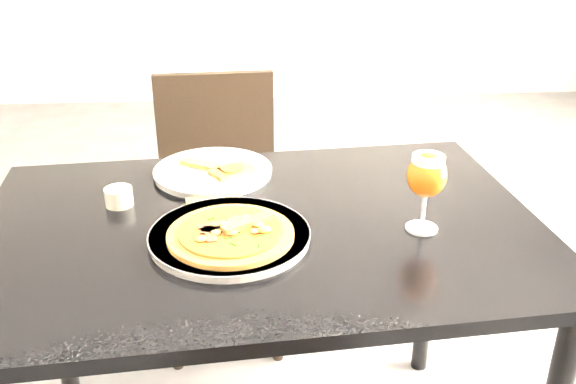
{
  "coord_description": "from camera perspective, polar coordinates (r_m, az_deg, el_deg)",
  "views": [
    {
      "loc": [
        -0.19,
        -1.54,
        1.4
      ],
      "look_at": [
        -0.1,
        -0.34,
        0.83
      ],
      "focal_mm": 40.0,
      "sensor_mm": 36.0,
      "label": 1
    }
  ],
  "objects": [
    {
      "name": "dining_table",
      "position": [
        1.42,
        -2.35,
        -5.94
      ],
      "size": [
        1.26,
        0.89,
        0.75
      ],
      "rotation": [
        0.0,
        0.0,
        0.08
      ],
      "color": "black",
      "rests_on": "ground"
    },
    {
      "name": "plate_main",
      "position": [
        1.31,
        -5.2,
        -3.92
      ],
      "size": [
        0.42,
        0.42,
        0.02
      ],
      "primitive_type": "cylinder",
      "rotation": [
        0.0,
        0.0,
        0.34
      ],
      "color": "silver",
      "rests_on": "dining_table"
    },
    {
      "name": "crust_scraps",
      "position": [
        1.59,
        -5.82,
        2.08
      ],
      "size": [
        0.19,
        0.14,
        0.01
      ],
      "rotation": [
        0.0,
        0.0,
        -0.12
      ],
      "color": "#954F24",
      "rests_on": "plate_second"
    },
    {
      "name": "plate_second",
      "position": [
        1.62,
        -6.68,
        1.82
      ],
      "size": [
        0.3,
        0.3,
        0.02
      ],
      "primitive_type": "cylinder",
      "rotation": [
        0.0,
        0.0,
        0.01
      ],
      "color": "silver",
      "rests_on": "dining_table"
    },
    {
      "name": "sauce_cup",
      "position": [
        1.49,
        -14.82,
        -0.34
      ],
      "size": [
        0.06,
        0.06,
        0.04
      ],
      "color": "beige",
      "rests_on": "dining_table"
    },
    {
      "name": "chair_far",
      "position": [
        2.1,
        -6.1,
        -0.71
      ],
      "size": [
        0.42,
        0.42,
        0.87
      ],
      "rotation": [
        0.0,
        0.0,
        0.05
      ],
      "color": "black",
      "rests_on": "ground"
    },
    {
      "name": "loose_crust",
      "position": [
        1.48,
        -6.69,
        -0.69
      ],
      "size": [
        0.13,
        0.05,
        0.01
      ],
      "primitive_type": "cube",
      "rotation": [
        0.0,
        0.0,
        0.15
      ],
      "color": "#954F24",
      "rests_on": "dining_table"
    },
    {
      "name": "beer_glass",
      "position": [
        1.33,
        12.24,
        1.43
      ],
      "size": [
        0.08,
        0.08,
        0.17
      ],
      "color": "silver",
      "rests_on": "dining_table"
    },
    {
      "name": "pizza",
      "position": [
        1.29,
        -5.09,
        -3.65
      ],
      "size": [
        0.26,
        0.26,
        0.03
      ],
      "rotation": [
        0.0,
        0.0,
        0.25
      ],
      "color": "#954F24",
      "rests_on": "plate_main"
    },
    {
      "name": "ground",
      "position": [
        2.09,
        2.03,
        -16.71
      ],
      "size": [
        6.0,
        6.0,
        0.0
      ],
      "primitive_type": "plane",
      "color": "#49494B",
      "rests_on": "ground"
    }
  ]
}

